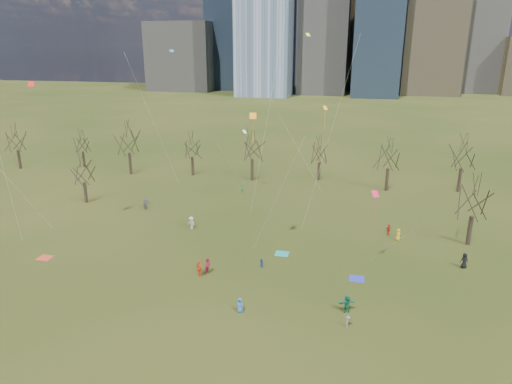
% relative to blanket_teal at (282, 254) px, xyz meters
% --- Properties ---
extents(ground, '(500.00, 500.00, 0.00)m').
position_rel_blanket_teal_xyz_m(ground, '(-3.60, -10.20, -0.01)').
color(ground, black).
rests_on(ground, ground).
extents(downtown_skyline, '(212.50, 78.00, 118.00)m').
position_rel_blanket_teal_xyz_m(downtown_skyline, '(-6.04, 200.45, 38.99)').
color(downtown_skyline, slate).
rests_on(downtown_skyline, ground).
extents(bare_tree_row, '(113.04, 29.80, 9.50)m').
position_rel_blanket_teal_xyz_m(bare_tree_row, '(-3.69, 27.02, 6.10)').
color(bare_tree_row, black).
rests_on(bare_tree_row, ground).
extents(blanket_teal, '(1.60, 1.50, 0.03)m').
position_rel_blanket_teal_xyz_m(blanket_teal, '(0.00, 0.00, 0.00)').
color(blanket_teal, teal).
rests_on(blanket_teal, ground).
extents(blanket_navy, '(1.60, 1.50, 0.03)m').
position_rel_blanket_teal_xyz_m(blanket_navy, '(8.87, -4.36, 0.00)').
color(blanket_navy, '#272EB7').
rests_on(blanket_navy, ground).
extents(blanket_crimson, '(1.60, 1.50, 0.03)m').
position_rel_blanket_teal_xyz_m(blanket_crimson, '(-27.15, -7.24, 0.00)').
color(blanket_crimson, red).
rests_on(blanket_crimson, ground).
extents(person_0, '(0.83, 0.68, 1.47)m').
position_rel_blanket_teal_xyz_m(person_0, '(-1.78, -13.30, 0.72)').
color(person_0, '#2962B4').
rests_on(person_0, ground).
extents(person_2, '(0.86, 0.99, 1.74)m').
position_rel_blanket_teal_xyz_m(person_2, '(-7.09, -6.58, 0.86)').
color(person_2, maroon).
rests_on(person_2, ground).
extents(person_3, '(0.43, 0.74, 1.14)m').
position_rel_blanket_teal_xyz_m(person_3, '(8.17, -13.53, 0.55)').
color(person_3, slate).
rests_on(person_3, ground).
extents(person_4, '(1.09, 1.02, 1.81)m').
position_rel_blanket_teal_xyz_m(person_4, '(-7.81, -7.47, 0.89)').
color(person_4, '#F8471B').
rests_on(person_4, ground).
extents(person_5, '(1.73, 1.18, 1.79)m').
position_rel_blanket_teal_xyz_m(person_5, '(8.00, -11.09, 0.88)').
color(person_5, '#197150').
rests_on(person_5, ground).
extents(person_6, '(1.01, 0.81, 1.80)m').
position_rel_blanket_teal_xyz_m(person_6, '(20.57, 0.87, 0.88)').
color(person_6, black).
rests_on(person_6, ground).
extents(person_8, '(0.63, 0.66, 1.08)m').
position_rel_blanket_teal_xyz_m(person_8, '(-1.68, -4.09, 0.53)').
color(person_8, '#233898').
rests_on(person_8, ground).
extents(person_9, '(1.27, 1.03, 1.71)m').
position_rel_blanket_teal_xyz_m(person_9, '(-13.41, 5.13, 0.84)').
color(person_9, silver).
rests_on(person_9, ground).
extents(person_10, '(0.95, 0.81, 1.52)m').
position_rel_blanket_teal_xyz_m(person_10, '(12.76, 8.74, 0.75)').
color(person_10, '#B31A19').
rests_on(person_10, ground).
extents(person_11, '(1.22, 1.76, 1.82)m').
position_rel_blanket_teal_xyz_m(person_11, '(-22.88, 10.85, 0.90)').
color(person_11, slate).
rests_on(person_11, ground).
extents(person_12, '(0.70, 0.88, 1.57)m').
position_rel_blanket_teal_xyz_m(person_12, '(13.88, 7.21, 0.77)').
color(person_12, yellow).
rests_on(person_12, ground).
extents(person_13, '(0.49, 0.62, 1.48)m').
position_rel_blanket_teal_xyz_m(person_13, '(-10.52, 22.01, 0.72)').
color(person_13, '#1A783E').
rests_on(person_13, ground).
extents(kites_airborne, '(65.21, 35.30, 31.88)m').
position_rel_blanket_teal_xyz_m(kites_airborne, '(-1.91, 5.75, 13.84)').
color(kites_airborne, orange).
rests_on(kites_airborne, ground).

